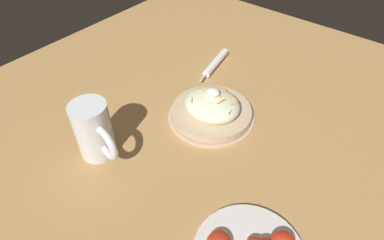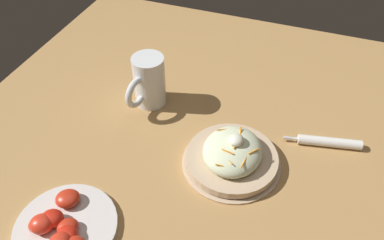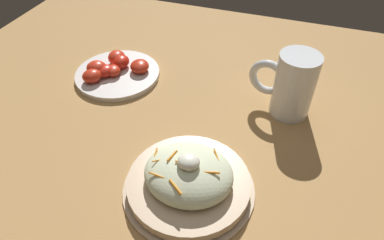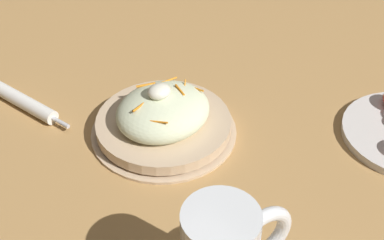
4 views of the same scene
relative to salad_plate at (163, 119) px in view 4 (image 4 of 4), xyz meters
name	(u,v)px [view 4 (image 4 of 4)]	position (x,y,z in m)	size (l,w,h in m)	color
ground_plane	(183,127)	(0.03, -0.01, -0.03)	(1.43, 1.43, 0.00)	#B2844C
salad_plate	(163,119)	(0.00, 0.00, 0.00)	(0.23, 0.23, 0.09)	#D1B28E
napkin_roll	(23,102)	(-0.14, 0.21, -0.02)	(0.05, 0.19, 0.02)	white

